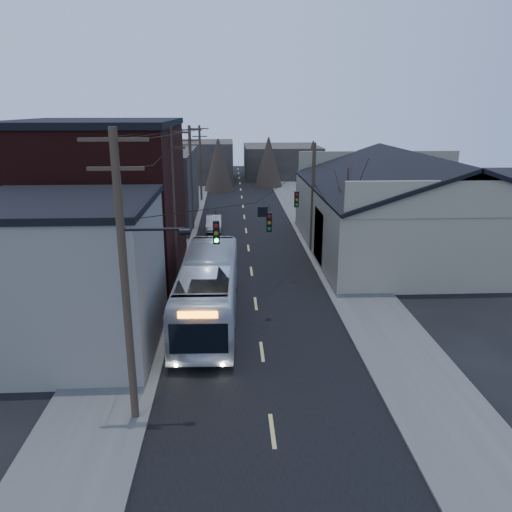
{
  "coord_description": "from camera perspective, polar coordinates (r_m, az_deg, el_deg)",
  "views": [
    {
      "loc": [
        -1.34,
        -13.17,
        11.08
      ],
      "look_at": [
        0.01,
        13.76,
        3.0
      ],
      "focal_mm": 35.0,
      "sensor_mm": 36.0,
      "label": 1
    }
  ],
  "objects": [
    {
      "name": "ground",
      "position": [
        17.27,
        2.46,
        -23.27
      ],
      "size": [
        160.0,
        160.0,
        0.0
      ],
      "primitive_type": "plane",
      "color": "black",
      "rests_on": "ground"
    },
    {
      "name": "road_surface",
      "position": [
        44.59,
        -1.06,
        2.31
      ],
      "size": [
        9.0,
        110.0,
        0.02
      ],
      "primitive_type": "cube",
      "color": "black",
      "rests_on": "ground"
    },
    {
      "name": "sidewalk_left",
      "position": [
        44.85,
        -9.39,
        2.24
      ],
      "size": [
        4.0,
        110.0,
        0.12
      ],
      "primitive_type": "cube",
      "color": "#474744",
      "rests_on": "ground"
    },
    {
      "name": "sidewalk_right",
      "position": [
        45.24,
        7.2,
        2.45
      ],
      "size": [
        4.0,
        110.0,
        0.12
      ],
      "primitive_type": "cube",
      "color": "#474744",
      "rests_on": "ground"
    },
    {
      "name": "building_clapboard",
      "position": [
        24.65,
        -20.83,
        -2.36
      ],
      "size": [
        8.0,
        8.0,
        7.0
      ],
      "primitive_type": "cube",
      "color": "slate",
      "rests_on": "ground"
    },
    {
      "name": "building_brick",
      "position": [
        34.82,
        -17.32,
        5.87
      ],
      "size": [
        10.0,
        12.0,
        10.0
      ],
      "primitive_type": "cube",
      "color": "black",
      "rests_on": "ground"
    },
    {
      "name": "building_left_far",
      "position": [
        50.41,
        -12.26,
        7.66
      ],
      "size": [
        9.0,
        14.0,
        7.0
      ],
      "primitive_type": "cube",
      "color": "#2E2A25",
      "rests_on": "ground"
    },
    {
      "name": "warehouse",
      "position": [
        41.63,
        17.4,
        4.3
      ],
      "size": [
        16.16,
        20.6,
        7.73
      ],
      "color": "tan",
      "rests_on": "ground"
    },
    {
      "name": "building_far_left",
      "position": [
        78.72,
        -6.36,
        10.7
      ],
      "size": [
        10.0,
        12.0,
        6.0
      ],
      "primitive_type": "cube",
      "color": "#2E2A25",
      "rests_on": "ground"
    },
    {
      "name": "building_far_right",
      "position": [
        84.03,
        2.89,
        10.81
      ],
      "size": [
        12.0,
        14.0,
        5.0
      ],
      "primitive_type": "cube",
      "color": "#2E2A25",
      "rests_on": "ground"
    },
    {
      "name": "bare_tree",
      "position": [
        34.9,
        10.21,
        4.04
      ],
      "size": [
        0.4,
        0.4,
        7.2
      ],
      "primitive_type": "cone",
      "color": "black",
      "rests_on": "ground"
    },
    {
      "name": "utility_lines",
      "position": [
        37.85,
        -5.56,
        7.29
      ],
      "size": [
        11.24,
        45.28,
        10.5
      ],
      "color": "#382B1E",
      "rests_on": "ground"
    },
    {
      "name": "bus",
      "position": [
        26.88,
        -5.46,
        -3.8
      ],
      "size": [
        3.2,
        12.36,
        3.42
      ],
      "primitive_type": "imported",
      "rotation": [
        0.0,
        0.0,
        3.11
      ],
      "color": "silver",
      "rests_on": "ground"
    },
    {
      "name": "parked_car",
      "position": [
        46.82,
        -4.84,
        3.77
      ],
      "size": [
        1.46,
        4.03,
        1.32
      ],
      "primitive_type": "imported",
      "rotation": [
        0.0,
        0.0,
        0.01
      ],
      "color": "#A2A6A9",
      "rests_on": "ground"
    }
  ]
}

